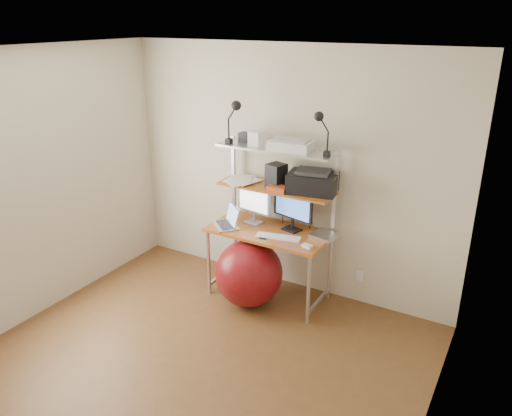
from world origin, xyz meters
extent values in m
plane|color=brown|center=(0.00, 0.00, 0.00)|extent=(3.60, 3.60, 0.00)
plane|color=white|center=(0.00, 0.00, 2.50)|extent=(3.60, 3.60, 0.00)
plane|color=beige|center=(0.00, 1.80, 1.25)|extent=(3.60, 0.00, 3.60)
plane|color=beige|center=(-1.80, 0.00, 1.25)|extent=(0.00, 3.60, 3.60)
plane|color=beige|center=(1.80, 0.00, 1.25)|extent=(0.00, 3.60, 3.60)
cube|color=#AC5421|center=(0.00, 1.44, 0.72)|extent=(1.20, 0.60, 0.03)
cylinder|color=silver|center=(-0.56, 1.18, 0.35)|extent=(0.04, 0.04, 0.71)
cylinder|color=silver|center=(-0.56, 1.70, 0.35)|extent=(0.04, 0.04, 0.71)
cylinder|color=silver|center=(0.56, 1.18, 0.35)|extent=(0.04, 0.04, 0.71)
cylinder|color=silver|center=(0.56, 1.70, 0.35)|extent=(0.04, 0.04, 0.71)
cube|color=silver|center=(-0.57, 1.70, 1.15)|extent=(0.03, 0.04, 0.84)
cube|color=silver|center=(0.57, 1.70, 1.15)|extent=(0.03, 0.04, 0.84)
cube|color=#AC5421|center=(0.00, 1.57, 1.14)|extent=(1.18, 0.34, 0.02)
cube|color=silver|center=(0.00, 1.57, 1.54)|extent=(1.18, 0.34, 0.02)
cube|color=silver|center=(0.85, 1.79, 0.30)|extent=(0.08, 0.01, 0.12)
cube|color=#A7A7AC|center=(-0.23, 1.52, 0.75)|extent=(0.19, 0.16, 0.01)
cylinder|color=#A7A7AC|center=(-0.23, 1.54, 0.80)|extent=(0.03, 0.03, 0.10)
cube|color=#A7A7AC|center=(-0.23, 1.54, 1.00)|extent=(0.39, 0.09, 0.29)
plane|color=white|center=(-0.23, 1.52, 1.00)|extent=(0.35, 0.05, 0.35)
cube|color=black|center=(0.19, 1.55, 0.75)|extent=(0.19, 0.17, 0.01)
cylinder|color=black|center=(0.19, 1.57, 0.81)|extent=(0.03, 0.03, 0.10)
cube|color=black|center=(0.19, 1.57, 1.00)|extent=(0.46, 0.14, 0.28)
plane|color=blue|center=(0.19, 1.56, 1.00)|extent=(0.41, 0.10, 0.42)
cube|color=silver|center=(-0.43, 1.31, 0.75)|extent=(0.37, 0.36, 0.01)
cube|color=#303033|center=(-0.43, 1.31, 0.76)|extent=(0.28, 0.27, 0.00)
cube|color=silver|center=(-0.36, 1.39, 0.85)|extent=(0.27, 0.25, 0.20)
plane|color=#7B99CE|center=(-0.36, 1.39, 0.85)|extent=(0.26, 0.24, 0.27)
cube|color=silver|center=(0.16, 1.33, 0.75)|extent=(0.45, 0.21, 0.01)
cube|color=silver|center=(0.49, 1.27, 0.75)|extent=(0.11, 0.08, 0.03)
cube|color=silver|center=(0.54, 1.55, 0.76)|extent=(0.26, 0.26, 0.04)
cube|color=black|center=(0.04, 1.28, 0.74)|extent=(0.08, 0.13, 0.01)
cube|color=black|center=(0.37, 1.62, 1.25)|extent=(0.51, 0.39, 0.19)
cube|color=#303033|center=(0.37, 1.62, 1.35)|extent=(0.35, 0.28, 0.03)
cube|color=black|center=(0.00, 1.57, 1.27)|extent=(0.20, 0.20, 0.24)
cube|color=#B9411D|center=(0.07, 1.47, 1.18)|extent=(0.19, 0.13, 0.05)
cube|color=silver|center=(0.16, 1.55, 1.60)|extent=(0.42, 0.29, 0.09)
cube|color=#A7A7AC|center=(0.16, 1.55, 1.65)|extent=(0.35, 0.23, 0.01)
cube|color=silver|center=(-0.21, 1.54, 1.62)|extent=(0.12, 0.10, 0.14)
cube|color=#303033|center=(-0.38, 1.61, 1.60)|extent=(0.10, 0.10, 0.10)
cube|color=black|center=(-0.47, 1.47, 1.58)|extent=(0.05, 0.06, 0.05)
cylinder|color=black|center=(-0.47, 1.47, 1.70)|extent=(0.02, 0.02, 0.19)
sphere|color=black|center=(-0.37, 1.46, 1.93)|extent=(0.10, 0.10, 0.10)
cube|color=black|center=(0.54, 1.51, 1.58)|extent=(0.05, 0.06, 0.05)
cylinder|color=black|center=(0.54, 1.51, 1.69)|extent=(0.02, 0.02, 0.18)
sphere|color=black|center=(0.45, 1.50, 1.90)|extent=(0.09, 0.09, 0.09)
sphere|color=maroon|center=(-0.10, 1.21, 0.34)|extent=(0.68, 0.68, 0.68)
cube|color=white|center=(-0.46, 1.59, 1.15)|extent=(0.23, 0.29, 0.00)
cube|color=white|center=(-0.37, 1.52, 1.16)|extent=(0.32, 0.35, 0.00)
cube|color=white|center=(-0.40, 1.61, 1.16)|extent=(0.26, 0.32, 0.00)
cube|color=white|center=(-0.33, 1.55, 1.17)|extent=(0.27, 0.32, 0.00)
cube|color=white|center=(-0.39, 1.57, 1.17)|extent=(0.30, 0.34, 0.00)
camera|label=1|loc=(2.14, -2.55, 2.74)|focal=35.00mm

